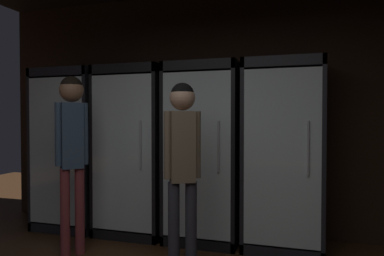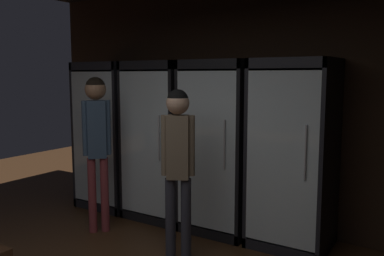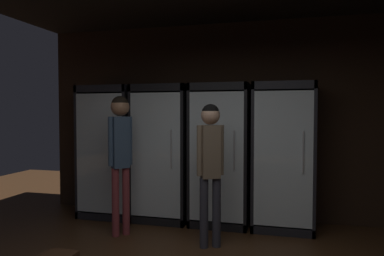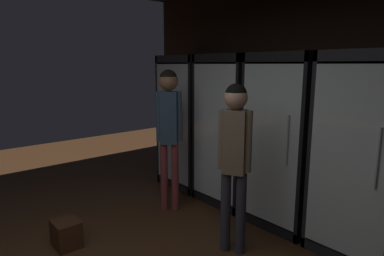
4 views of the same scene
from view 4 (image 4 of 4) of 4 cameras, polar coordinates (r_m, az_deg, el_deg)
wall_back at (r=3.93m, az=22.34°, el=4.55°), size 6.00×0.06×2.80m
cooler_far_left at (r=4.92m, az=0.05°, el=0.92°), size 0.78×0.68×1.90m
cooler_left at (r=4.33m, az=7.15°, el=-0.47°), size 0.78×0.68×1.90m
cooler_center at (r=3.84m, az=16.30°, el=-2.31°), size 0.78×0.68×1.90m
cooler_right at (r=3.48m, az=27.74°, el=-4.53°), size 0.78×0.68×1.90m
shopper_near at (r=3.06m, az=7.32°, el=-3.46°), size 0.28×0.22×1.61m
shopper_far at (r=3.95m, az=-3.98°, el=1.57°), size 0.23×0.24×1.72m
wine_crate_floor at (r=3.66m, az=-20.73°, el=-16.55°), size 0.29×0.23×0.26m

